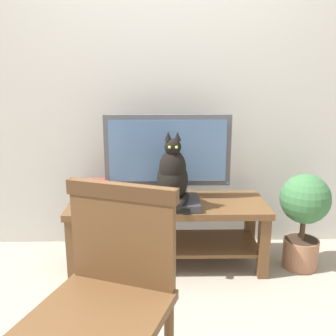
{
  "coord_description": "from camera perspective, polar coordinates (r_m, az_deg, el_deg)",
  "views": [
    {
      "loc": [
        -0.06,
        -2.04,
        1.37
      ],
      "look_at": [
        -0.01,
        0.5,
        0.72
      ],
      "focal_mm": 42.04,
      "sensor_mm": 36.0,
      "label": 1
    }
  ],
  "objects": [
    {
      "name": "ground_plane",
      "position": [
        2.46,
        0.41,
        -19.58
      ],
      "size": [
        12.0,
        12.0,
        0.0
      ],
      "primitive_type": "plane",
      "color": "gray"
    },
    {
      "name": "back_wall",
      "position": [
        3.03,
        -0.06,
        14.81
      ],
      "size": [
        7.0,
        0.12,
        2.8
      ],
      "primitive_type": "cube",
      "color": "beige",
      "rests_on": "ground"
    },
    {
      "name": "tv_stand",
      "position": [
        2.79,
        -0.02,
        -7.52
      ],
      "size": [
        1.37,
        0.51,
        0.47
      ],
      "color": "brown",
      "rests_on": "ground"
    },
    {
      "name": "tv",
      "position": [
        2.74,
        -0.06,
        2.09
      ],
      "size": [
        0.88,
        0.2,
        0.6
      ],
      "color": "#4C4C51",
      "rests_on": "tv_stand"
    },
    {
      "name": "media_box",
      "position": [
        2.65,
        0.64,
        -5.08
      ],
      "size": [
        0.36,
        0.31,
        0.05
      ],
      "color": "#2D2D30",
      "rests_on": "tv_stand"
    },
    {
      "name": "cat",
      "position": [
        2.58,
        0.69,
        -0.96
      ],
      "size": [
        0.22,
        0.36,
        0.47
      ],
      "color": "black",
      "rests_on": "media_box"
    },
    {
      "name": "wooden_chair",
      "position": [
        1.57,
        -8.55,
        -16.82
      ],
      "size": [
        0.59,
        0.6,
        0.94
      ],
      "color": "brown",
      "rests_on": "ground"
    },
    {
      "name": "book_stack",
      "position": [
        2.82,
        -10.5,
        -3.29
      ],
      "size": [
        0.26,
        0.21,
        0.14
      ],
      "color": "#33477A",
      "rests_on": "tv_stand"
    },
    {
      "name": "potted_plant",
      "position": [
        2.87,
        19.11,
        -6.12
      ],
      "size": [
        0.34,
        0.34,
        0.68
      ],
      "color": "#9E6B4C",
      "rests_on": "ground"
    }
  ]
}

